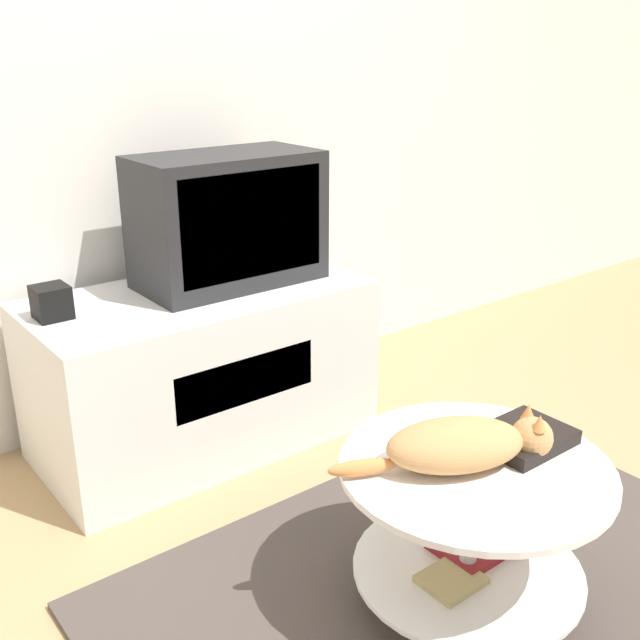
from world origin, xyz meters
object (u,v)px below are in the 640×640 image
at_px(dvd_box, 524,437).
at_px(cat, 463,444).
at_px(speaker, 51,302).
at_px(tv, 228,220).

height_order(dvd_box, cat, cat).
relative_size(speaker, cat, 0.20).
height_order(speaker, dvd_box, speaker).
xyz_separation_m(tv, dvd_box, (0.11, -1.23, -0.36)).
distance_m(speaker, dvd_box, 1.47).
height_order(tv, speaker, tv).
xyz_separation_m(speaker, dvd_box, (0.75, -1.25, -0.18)).
bearing_deg(speaker, dvd_box, -59.24).
distance_m(tv, speaker, 0.66).
height_order(tv, cat, tv).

